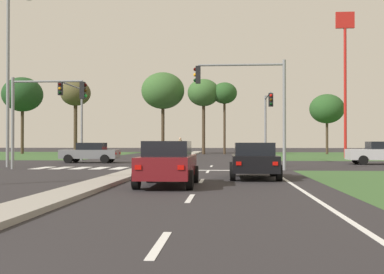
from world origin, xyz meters
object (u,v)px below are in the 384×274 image
traffic_signal_far_right (267,114)px  fastfood_pole_sign (345,54)px  traffic_signal_near_left (41,106)px  treeline_fifth (224,94)px  car_silver_third (382,153)px  treeline_sixth (327,109)px  traffic_signal_near_right (252,94)px  street_lamp_second (10,69)px  treeline_second (76,94)px  treeline_third (163,91)px  treeline_fourth (204,93)px  car_black_second (254,160)px  traffic_signal_far_left (74,107)px  car_grey_fourth (90,153)px  treeline_near (22,95)px  car_maroon_near (168,163)px  pedestrian_at_median (180,145)px  car_red_fifth (158,150)px

traffic_signal_far_right → fastfood_pole_sign: 15.45m
traffic_signal_near_left → treeline_fifth: (10.14, 35.73, 4.13)m
car_silver_third → treeline_fifth: bearing=21.3°
treeline_sixth → traffic_signal_near_right: bearing=-107.2°
car_silver_third → street_lamp_second: 25.10m
fastfood_pole_sign → treeline_second: size_ratio=1.47×
treeline_third → treeline_fourth: bearing=-6.1°
car_silver_third → traffic_signal_far_right: (-7.51, 3.56, 2.91)m
traffic_signal_far_right → treeline_third: size_ratio=0.50×
treeline_second → treeline_fourth: treeline_second is taller
car_black_second → traffic_signal_far_left: traffic_signal_far_left is taller
car_silver_third → traffic_signal_far_right: bearing=64.6°
car_black_second → car_grey_fourth: size_ratio=0.99×
traffic_signal_far_left → treeline_near: size_ratio=0.61×
treeline_near → street_lamp_second: bearing=-68.0°
car_maroon_near → car_black_second: bearing=49.9°
treeline_third → street_lamp_second: bearing=-98.4°
treeline_near → pedestrian_at_median: bearing=-35.4°
traffic_signal_far_right → treeline_fourth: bearing=103.9°
car_maroon_near → pedestrian_at_median: 30.35m
car_maroon_near → treeline_fifth: treeline_fifth is taller
street_lamp_second → traffic_signal_near_right: bearing=-9.2°
car_silver_third → car_red_fifth: car_red_fifth is taller
traffic_signal_far_right → traffic_signal_near_left: (-13.58, -11.19, -0.13)m
traffic_signal_near_right → fastfood_pole_sign: bearing=65.3°
traffic_signal_near_left → treeline_fifth: size_ratio=0.57×
traffic_signal_far_right → car_silver_third: bearing=-25.4°
car_black_second → traffic_signal_far_right: size_ratio=0.79×
car_grey_fourth → treeline_fifth: bearing=-20.0°
traffic_signal_far_right → treeline_sixth: (9.68, 25.88, 2.10)m
traffic_signal_near_right → car_red_fifth: bearing=111.2°
car_silver_third → traffic_signal_near_left: bearing=109.9°
treeline_second → treeline_sixth: 32.90m
car_grey_fourth → traffic_signal_near_right: (11.47, -8.83, 3.38)m
traffic_signal_near_right → fastfood_pole_sign: size_ratio=0.42×
car_silver_third → street_lamp_second: size_ratio=0.42×
car_grey_fourth → pedestrian_at_median: size_ratio=2.30×
car_red_fifth → treeline_fourth: 16.87m
car_maroon_near → car_silver_third: size_ratio=0.94×
car_silver_third → traffic_signal_near_right: size_ratio=0.77×
car_black_second → treeline_third: 44.21m
traffic_signal_near_left → pedestrian_at_median: bearing=73.7°
car_grey_fourth → treeline_third: bearing=-3.8°
treeline_second → traffic_signal_far_right: bearing=-47.8°
car_grey_fourth → traffic_signal_near_right: traffic_signal_near_right is taller
car_maroon_near → treeline_fifth: 46.25m
car_red_fifth → treeline_sixth: treeline_sixth is taller
traffic_signal_far_left → car_black_second: bearing=-52.8°
traffic_signal_far_right → treeline_third: (-11.43, 25.17, 4.49)m
pedestrian_at_median → treeline_near: 28.50m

